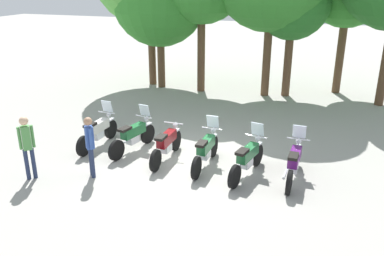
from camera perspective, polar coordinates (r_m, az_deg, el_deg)
The scene contains 10 objects.
ground_plane at distance 11.98m, azimuth -0.78°, elevation -4.83°, with size 80.00×80.00×0.00m, color #9E9B93.
motorcycle_0 at distance 13.24m, azimuth -13.17°, elevation -0.42°, with size 0.62×2.19×1.37m.
motorcycle_1 at distance 12.67m, azimuth -8.31°, elevation -1.04°, with size 0.75×2.16×1.37m.
motorcycle_2 at distance 11.96m, azimuth -3.63°, elevation -2.28°, with size 0.62×2.19×0.99m.
motorcycle_3 at distance 11.52m, azimuth 1.97°, elevation -3.09°, with size 0.62×2.19×1.37m.
motorcycle_4 at distance 11.09m, azimuth 7.86°, elevation -4.26°, with size 0.75×2.16×1.37m.
motorcycle_5 at distance 11.11m, azimuth 14.27°, elevation -4.71°, with size 0.62×2.19×1.37m.
person_0 at distance 11.46m, azimuth -22.34°, elevation -1.94°, with size 0.34×0.34×1.78m.
person_1 at distance 11.09m, azimuth -14.27°, elevation -1.98°, with size 0.34×0.34×1.71m.
tree_4 at distance 18.51m, azimuth 14.09°, elevation 16.84°, with size 3.23×3.23×5.75m.
Camera 1 is at (3.68, -10.17, 5.15)m, focal length 37.65 mm.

